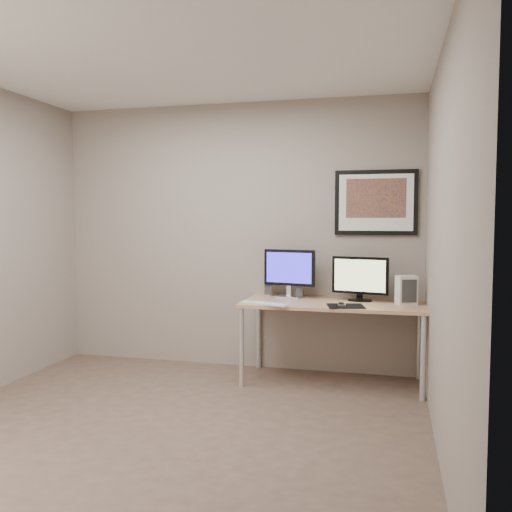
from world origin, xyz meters
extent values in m
plane|color=brown|center=(0.00, 0.00, 0.00)|extent=(3.60, 3.60, 0.00)
plane|color=white|center=(0.00, 0.00, 2.60)|extent=(3.60, 3.60, 0.00)
plane|color=gray|center=(0.00, 1.70, 1.30)|extent=(3.60, 0.00, 3.60)
plane|color=gray|center=(1.80, 0.00, 1.30)|extent=(0.00, 3.40, 3.40)
cube|color=#976F49|center=(1.00, 1.35, 0.71)|extent=(1.60, 0.70, 0.03)
cylinder|color=silver|center=(0.24, 1.04, 0.35)|extent=(0.04, 0.04, 0.70)
cylinder|color=silver|center=(0.24, 1.66, 0.35)|extent=(0.04, 0.04, 0.70)
cylinder|color=silver|center=(1.76, 1.04, 0.35)|extent=(0.04, 0.04, 0.70)
cylinder|color=silver|center=(1.76, 1.66, 0.35)|extent=(0.04, 0.04, 0.70)
cube|color=black|center=(1.35, 1.68, 1.62)|extent=(0.75, 0.03, 0.60)
cube|color=white|center=(1.35, 1.67, 1.62)|extent=(0.67, 0.00, 0.52)
cube|color=orange|center=(1.35, 1.66, 1.66)|extent=(0.54, 0.00, 0.36)
cube|color=#B6B6BB|center=(0.57, 1.52, 0.74)|extent=(0.25, 0.20, 0.02)
cube|color=#B6B6BB|center=(0.57, 1.52, 0.80)|extent=(0.05, 0.04, 0.10)
cube|color=black|center=(0.57, 1.52, 1.01)|extent=(0.50, 0.12, 0.34)
cube|color=#2419BF|center=(0.57, 1.50, 1.01)|extent=(0.44, 0.08, 0.28)
cube|color=black|center=(1.23, 1.46, 0.74)|extent=(0.24, 0.16, 0.02)
cube|color=black|center=(1.23, 1.46, 0.77)|extent=(0.06, 0.05, 0.05)
cube|color=black|center=(1.23, 1.46, 0.96)|extent=(0.51, 0.13, 0.33)
cube|color=beige|center=(1.23, 1.45, 0.96)|extent=(0.45, 0.10, 0.29)
cylinder|color=#B6B6BB|center=(0.36, 1.60, 0.83)|extent=(0.09, 0.09, 0.19)
cylinder|color=#B6B6BB|center=(0.66, 1.55, 0.82)|extent=(0.08, 0.08, 0.18)
cube|color=silver|center=(0.44, 1.07, 0.74)|extent=(0.47, 0.24, 0.02)
cube|color=black|center=(1.13, 1.15, 0.73)|extent=(0.36, 0.33, 0.00)
ellipsoid|color=black|center=(1.09, 1.15, 0.75)|extent=(0.07, 0.11, 0.03)
cube|color=silver|center=(1.63, 1.37, 0.86)|extent=(0.20, 0.17, 0.25)
camera|label=1|loc=(1.50, -3.45, 1.48)|focal=38.00mm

